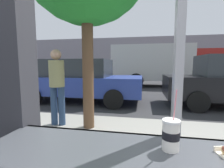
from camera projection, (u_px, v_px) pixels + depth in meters
ground_plane at (147, 91)px, 8.89m from camera, size 60.00×60.00×0.00m
sidewalk_strip at (155, 150)px, 2.63m from camera, size 16.00×2.80×0.10m
building_facade_far at (145, 58)px, 18.55m from camera, size 28.00×1.20×4.46m
soda_cup_right at (171, 134)px, 0.83m from camera, size 0.09×0.09×0.32m
parked_car_blue at (81, 80)px, 6.36m from camera, size 4.62×2.08×1.61m
box_truck at (163, 64)px, 10.75m from camera, size 6.73×2.44×2.67m
pedestrian at (57, 82)px, 3.52m from camera, size 0.32×0.32×1.63m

